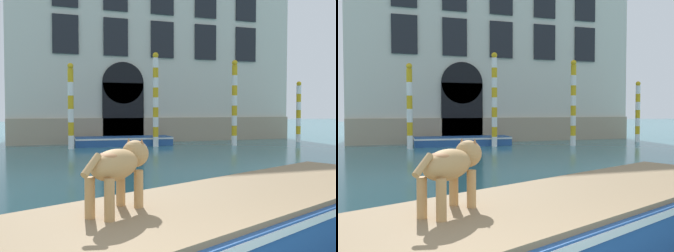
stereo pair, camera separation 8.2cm
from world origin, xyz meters
TOP-DOWN VIEW (x-y plane):
  - palazzo_left at (4.47, 22.06)m, footprint 15.68×6.13m
  - boat_foreground at (0.68, 3.35)m, footprint 7.01×4.60m
  - dog_on_deck at (-1.09, 2.88)m, footprint 0.82×0.87m
  - boat_moored_near_palazzo at (2.07, 17.70)m, footprint 4.70×1.71m
  - mooring_pole_0 at (-0.50, 16.72)m, footprint 0.27×0.27m
  - mooring_pole_1 at (11.34, 16.60)m, footprint 0.25×0.25m
  - mooring_pole_2 at (3.37, 16.59)m, footprint 0.27×0.27m
  - mooring_pole_3 at (7.13, 15.88)m, footprint 0.27×0.27m

SIDE VIEW (x-z plane):
  - boat_moored_near_palazzo at x=2.07m, z-range 0.01..0.43m
  - boat_foreground at x=0.68m, z-range 0.02..0.72m
  - dog_on_deck at x=-1.09m, z-range 0.81..1.54m
  - mooring_pole_1 at x=11.34m, z-range 0.02..3.26m
  - mooring_pole_0 at x=-0.50m, z-range 0.02..3.81m
  - mooring_pole_3 at x=7.13m, z-range 0.02..4.14m
  - mooring_pole_2 at x=3.37m, z-range 0.02..4.44m
  - palazzo_left at x=4.47m, z-range -0.02..12.70m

